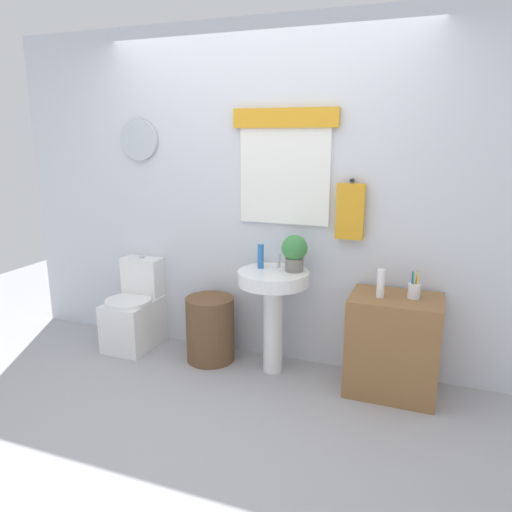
% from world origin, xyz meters
% --- Properties ---
extents(ground_plane, '(8.00, 8.00, 0.00)m').
position_xyz_m(ground_plane, '(0.00, 0.00, 0.00)').
color(ground_plane, '#A3A3A8').
extents(back_wall, '(4.40, 0.18, 2.60)m').
position_xyz_m(back_wall, '(0.00, 1.15, 1.31)').
color(back_wall, silver).
rests_on(back_wall, ground_plane).
extents(toilet, '(0.38, 0.51, 0.76)m').
position_xyz_m(toilet, '(-1.06, 0.88, 0.29)').
color(toilet, white).
rests_on(toilet, ground_plane).
extents(laundry_hamper, '(0.38, 0.38, 0.52)m').
position_xyz_m(laundry_hamper, '(-0.33, 0.85, 0.26)').
color(laundry_hamper, brown).
rests_on(laundry_hamper, ground_plane).
extents(pedestal_sink, '(0.53, 0.53, 0.80)m').
position_xyz_m(pedestal_sink, '(0.20, 0.85, 0.60)').
color(pedestal_sink, white).
rests_on(pedestal_sink, ground_plane).
extents(faucet, '(0.03, 0.03, 0.10)m').
position_xyz_m(faucet, '(0.20, 0.97, 0.85)').
color(faucet, silver).
rests_on(faucet, pedestal_sink).
extents(wooden_cabinet, '(0.61, 0.44, 0.70)m').
position_xyz_m(wooden_cabinet, '(1.08, 0.85, 0.35)').
color(wooden_cabinet, olive).
rests_on(wooden_cabinet, ground_plane).
extents(soap_bottle, '(0.05, 0.05, 0.18)m').
position_xyz_m(soap_bottle, '(0.08, 0.90, 0.89)').
color(soap_bottle, '#2D6BB7').
rests_on(soap_bottle, pedestal_sink).
extents(potted_plant, '(0.19, 0.19, 0.27)m').
position_xyz_m(potted_plant, '(0.34, 0.91, 0.94)').
color(potted_plant, slate).
rests_on(potted_plant, pedestal_sink).
extents(lotion_bottle, '(0.05, 0.05, 0.19)m').
position_xyz_m(lotion_bottle, '(0.98, 0.81, 0.80)').
color(lotion_bottle, white).
rests_on(lotion_bottle, wooden_cabinet).
extents(toothbrush_cup, '(0.08, 0.08, 0.19)m').
position_xyz_m(toothbrush_cup, '(1.19, 0.87, 0.76)').
color(toothbrush_cup, silver).
rests_on(toothbrush_cup, wooden_cabinet).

